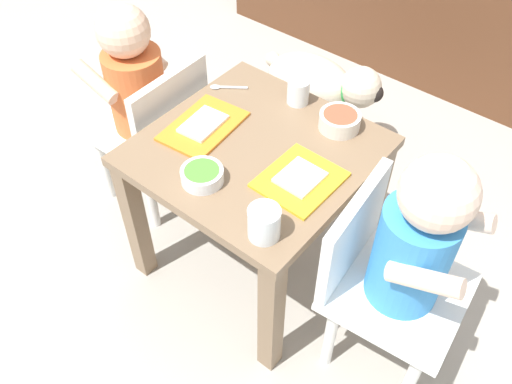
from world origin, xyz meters
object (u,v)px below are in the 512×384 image
object	(u,v)px
seated_child_right	(408,249)
food_tray_right	(300,179)
veggie_bowl_near	(202,175)
spoon_by_left_tray	(225,87)
water_cup_left	(298,93)
dining_table	(256,173)
water_cup_right	(264,225)
cereal_bowl_right_side	(340,120)
dog	(319,84)
food_tray_left	(203,126)
seated_child_left	(139,90)

from	to	relation	value
seated_child_right	food_tray_right	bearing A→B (deg)	179.78
veggie_bowl_near	spoon_by_left_tray	bearing A→B (deg)	123.17
seated_child_right	veggie_bowl_near	distance (m)	0.46
food_tray_right	water_cup_left	xyz separation A→B (m)	(-0.17, 0.23, 0.02)
dining_table	food_tray_right	world-z (taller)	food_tray_right
water_cup_left	water_cup_right	xyz separation A→B (m)	(0.20, -0.39, 0.00)
cereal_bowl_right_side	dog	bearing A→B (deg)	128.25
food_tray_right	veggie_bowl_near	size ratio (longest dim) A/B	1.88
cereal_bowl_right_side	food_tray_left	bearing A→B (deg)	-140.89
dog	water_cup_right	size ratio (longest dim) A/B	5.85
seated_child_right	water_cup_right	size ratio (longest dim) A/B	9.27
seated_child_right	spoon_by_left_tray	distance (m)	0.64
dining_table	seated_child_right	xyz separation A→B (m)	(0.41, -0.03, 0.06)
dog	water_cup_right	world-z (taller)	water_cup_right
seated_child_left	dog	distance (m)	0.62
dog	cereal_bowl_right_side	bearing A→B (deg)	-51.75
veggie_bowl_near	cereal_bowl_right_side	bearing A→B (deg)	68.67
veggie_bowl_near	spoon_by_left_tray	world-z (taller)	veggie_bowl_near
veggie_bowl_near	cereal_bowl_right_side	world-z (taller)	cereal_bowl_right_side
dining_table	water_cup_right	xyz separation A→B (m)	(0.18, -0.19, 0.12)
seated_child_left	food_tray_left	size ratio (longest dim) A/B	2.95
dining_table	cereal_bowl_right_side	xyz separation A→B (m)	(0.11, 0.18, 0.11)
seated_child_left	spoon_by_left_tray	bearing A→B (deg)	30.42
dining_table	spoon_by_left_tray	size ratio (longest dim) A/B	5.79
veggie_bowl_near	seated_child_right	bearing A→B (deg)	16.83
dog	food_tray_left	bearing A→B (deg)	-86.30
seated_child_right	dog	xyz separation A→B (m)	(-0.60, 0.58, -0.19)
dining_table	cereal_bowl_right_side	distance (m)	0.24
seated_child_right	food_tray_left	xyz separation A→B (m)	(-0.56, 0.00, 0.03)
water_cup_left	spoon_by_left_tray	size ratio (longest dim) A/B	0.73
cereal_bowl_right_side	seated_child_left	bearing A→B (deg)	-161.58
seated_child_left	food_tray_right	distance (m)	0.56
seated_child_left	water_cup_left	distance (m)	0.44
food_tray_right	cereal_bowl_right_side	size ratio (longest dim) A/B	1.78
water_cup_left	veggie_bowl_near	world-z (taller)	water_cup_left
seated_child_right	dog	distance (m)	0.85
dining_table	seated_child_right	bearing A→B (deg)	-3.58
water_cup_right	dining_table	bearing A→B (deg)	132.59
dog	water_cup_left	size ratio (longest dim) A/B	6.50
seated_child_left	water_cup_left	size ratio (longest dim) A/B	9.99
food_tray_left	dining_table	bearing A→B (deg)	9.81
water_cup_left	water_cup_right	world-z (taller)	water_cup_right
dog	water_cup_left	bearing A→B (deg)	-66.25
food_tray_left	cereal_bowl_right_side	world-z (taller)	cereal_bowl_right_side
dog	veggie_bowl_near	size ratio (longest dim) A/B	4.44
veggie_bowl_near	spoon_by_left_tray	xyz separation A→B (m)	(-0.19, 0.29, -0.01)
food_tray_right	water_cup_left	bearing A→B (deg)	127.13
dining_table	seated_child_left	distance (m)	0.42
water_cup_right	food_tray_left	bearing A→B (deg)	152.50
water_cup_left	veggie_bowl_near	bearing A→B (deg)	-89.28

